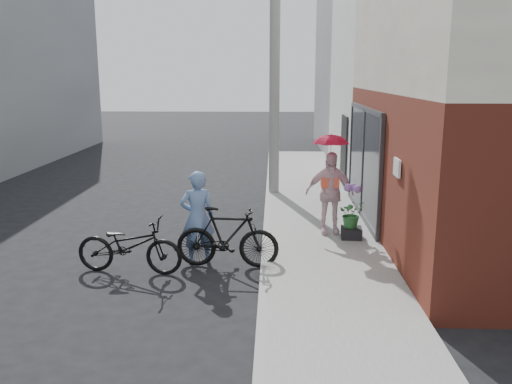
{
  "coord_description": "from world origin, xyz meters",
  "views": [
    {
      "loc": [
        1.1,
        -8.81,
        3.36
      ],
      "look_at": [
        0.75,
        1.48,
        1.1
      ],
      "focal_mm": 38.0,
      "sensor_mm": 36.0,
      "label": 1
    }
  ],
  "objects_px": {
    "planter": "(351,233)",
    "bike_left": "(129,245)",
    "officer": "(197,217)",
    "utility_pole": "(275,68)",
    "kimono_woman": "(330,193)",
    "bike_right": "(227,237)"
  },
  "relations": [
    {
      "from": "utility_pole",
      "to": "bike_left",
      "type": "bearing_deg",
      "value": -112.12
    },
    {
      "from": "officer",
      "to": "bike_left",
      "type": "height_order",
      "value": "officer"
    },
    {
      "from": "bike_right",
      "to": "planter",
      "type": "height_order",
      "value": "bike_right"
    },
    {
      "from": "officer",
      "to": "bike_left",
      "type": "relative_size",
      "value": 0.91
    },
    {
      "from": "officer",
      "to": "kimono_woman",
      "type": "height_order",
      "value": "kimono_woman"
    },
    {
      "from": "officer",
      "to": "bike_right",
      "type": "height_order",
      "value": "officer"
    },
    {
      "from": "officer",
      "to": "bike_right",
      "type": "distance_m",
      "value": 0.66
    },
    {
      "from": "bike_right",
      "to": "utility_pole",
      "type": "bearing_deg",
      "value": -5.01
    },
    {
      "from": "utility_pole",
      "to": "officer",
      "type": "height_order",
      "value": "utility_pole"
    },
    {
      "from": "kimono_woman",
      "to": "planter",
      "type": "xyz_separation_m",
      "value": [
        0.42,
        -0.36,
        -0.74
      ]
    },
    {
      "from": "utility_pole",
      "to": "planter",
      "type": "distance_m",
      "value": 5.63
    },
    {
      "from": "utility_pole",
      "to": "planter",
      "type": "bearing_deg",
      "value": -70.06
    },
    {
      "from": "kimono_woman",
      "to": "utility_pole",
      "type": "bearing_deg",
      "value": 100.53
    },
    {
      "from": "officer",
      "to": "utility_pole",
      "type": "bearing_deg",
      "value": -119.59
    },
    {
      "from": "planter",
      "to": "utility_pole",
      "type": "bearing_deg",
      "value": 109.94
    },
    {
      "from": "planter",
      "to": "bike_left",
      "type": "bearing_deg",
      "value": -156.52
    },
    {
      "from": "bike_right",
      "to": "kimono_woman",
      "type": "bearing_deg",
      "value": -44.83
    },
    {
      "from": "officer",
      "to": "planter",
      "type": "bearing_deg",
      "value": -173.45
    },
    {
      "from": "bike_right",
      "to": "kimono_woman",
      "type": "relative_size",
      "value": 1.07
    },
    {
      "from": "bike_left",
      "to": "planter",
      "type": "distance_m",
      "value": 4.4
    },
    {
      "from": "officer",
      "to": "bike_right",
      "type": "xyz_separation_m",
      "value": [
        0.55,
        -0.21,
        -0.3
      ]
    },
    {
      "from": "officer",
      "to": "bike_right",
      "type": "bearing_deg",
      "value": 143.27
    }
  ]
}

